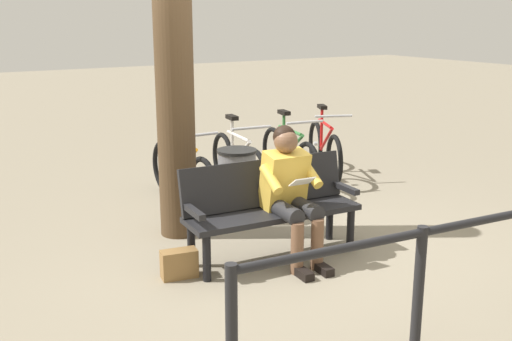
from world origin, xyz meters
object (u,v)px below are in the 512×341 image
bicycle_blue (324,149)px  handbag (179,264)px  bicycle_orange (183,174)px  tree_trunk (174,60)px  bicycle_silver (238,164)px  bench (269,202)px  litter_bin (237,185)px  person_reading (290,188)px  bicycle_black (290,157)px

bicycle_blue → handbag: bearing=-33.3°
handbag → bicycle_orange: bearing=-115.8°
handbag → tree_trunk: (-0.44, -0.98, 1.60)m
tree_trunk → bicycle_silver: (-1.21, -0.92, -1.36)m
bench → tree_trunk: (0.46, -0.95, 1.21)m
handbag → bicycle_orange: bicycle_orange is taller
tree_trunk → bicycle_silver: tree_trunk is taller
tree_trunk → litter_bin: 1.51m
person_reading → bicycle_silver: 2.17m
bench → tree_trunk: tree_trunk is taller
tree_trunk → bicycle_black: size_ratio=2.06×
person_reading → litter_bin: person_reading is taller
bicycle_silver → bicycle_orange: same height
handbag → bench: bearing=-178.7°
bicycle_black → bicycle_blue: bearing=111.4°
bench → bicycle_silver: bearing=-108.0°
person_reading → litter_bin: 1.22m
bicycle_blue → bicycle_orange: 2.19m
handbag → person_reading: bearing=171.4°
tree_trunk → bicycle_silver: bearing=-142.7°
bicycle_blue → tree_trunk: bearing=-44.9°
tree_trunk → bicycle_orange: (-0.44, -0.86, -1.36)m
handbag → bicycle_orange: size_ratio=0.18×
litter_bin → bench: bearing=76.6°
person_reading → bicycle_blue: 3.01m
bicycle_black → bicycle_orange: 1.51m
handbag → bicycle_blue: size_ratio=0.19×
bench → bicycle_orange: (0.01, -1.82, -0.15)m
litter_bin → bicycle_silver: bearing=-120.4°
person_reading → bicycle_silver: size_ratio=0.72×
bench → bicycle_orange: bearing=-85.7°
bench → tree_trunk: bearing=-60.6°
litter_bin → bicycle_blue: 2.17m
bench → handbag: 0.98m
bicycle_silver → bicycle_orange: bearing=-78.4°
tree_trunk → bicycle_black: bearing=-155.2°
tree_trunk → bicycle_blue: tree_trunk is taller
litter_bin → bicycle_silver: (-0.51, -0.87, -0.03)m
litter_bin → person_reading: bearing=83.5°
bench → bicycle_orange: bicycle_orange is taller
bicycle_black → bicycle_orange: size_ratio=0.99×
bicycle_black → bicycle_silver: 0.75m
bicycle_blue → bicycle_silver: same height
person_reading → tree_trunk: 1.64m
bench → litter_bin: (-0.24, -1.01, -0.12)m
bicycle_black → tree_trunk: bearing=-56.0°
litter_bin → handbag: bearing=42.0°
bench → person_reading: bearing=125.3°
bicycle_blue → bicycle_black: (0.67, 0.15, 0.00)m
handbag → litter_bin: litter_bin is taller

